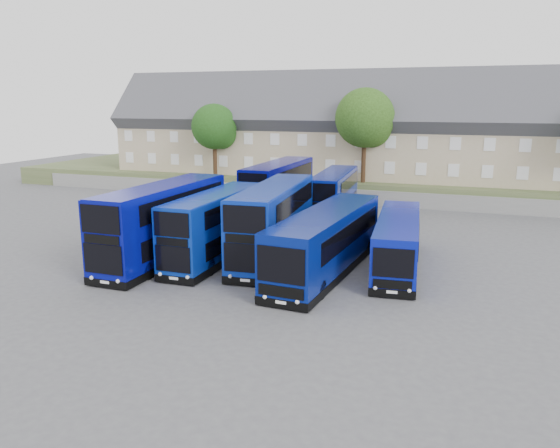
% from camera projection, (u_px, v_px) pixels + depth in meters
% --- Properties ---
extents(ground, '(120.00, 120.00, 0.00)m').
position_uv_depth(ground, '(241.00, 274.00, 31.81)').
color(ground, '#4D4D52').
rests_on(ground, ground).
extents(retaining_wall, '(70.00, 0.40, 1.50)m').
position_uv_depth(retaining_wall, '(339.00, 196.00, 53.68)').
color(retaining_wall, slate).
rests_on(retaining_wall, ground).
extents(earth_bank, '(80.00, 20.00, 2.00)m').
position_uv_depth(earth_bank, '(360.00, 180.00, 62.81)').
color(earth_bank, '#495A32').
rests_on(earth_bank, ground).
extents(terrace_row, '(54.00, 10.40, 11.20)m').
position_uv_depth(terrace_row, '(354.00, 133.00, 57.91)').
color(terrace_row, tan).
rests_on(terrace_row, earth_bank).
extents(dd_front_left, '(2.84, 11.98, 4.75)m').
position_uv_depth(dd_front_left, '(163.00, 224.00, 34.13)').
color(dd_front_left, '#070B8A').
rests_on(dd_front_left, ground).
extents(dd_front_mid, '(2.53, 10.67, 4.23)m').
position_uv_depth(dd_front_mid, '(215.00, 228.00, 34.25)').
color(dd_front_mid, '#082AA0').
rests_on(dd_front_mid, ground).
extents(dd_front_right, '(3.72, 11.92, 4.67)m').
position_uv_depth(dd_front_right, '(273.00, 223.00, 34.52)').
color(dd_front_right, '#0828A4').
rests_on(dd_front_right, ground).
extents(dd_rear_left, '(2.72, 11.77, 4.67)m').
position_uv_depth(dd_rear_left, '(279.00, 191.00, 47.26)').
color(dd_rear_left, '#060877').
rests_on(dd_rear_left, ground).
extents(dd_rear_right, '(3.16, 10.69, 4.19)m').
position_uv_depth(dd_rear_right, '(334.00, 198.00, 44.79)').
color(dd_rear_right, '#07188E').
rests_on(dd_rear_right, ground).
extents(coach_east_a, '(3.71, 13.48, 3.64)m').
position_uv_depth(coach_east_a, '(326.00, 243.00, 31.80)').
color(coach_east_a, navy).
rests_on(coach_east_a, ground).
extents(coach_east_b, '(3.48, 11.54, 3.11)m').
position_uv_depth(coach_east_b, '(398.00, 243.00, 32.70)').
color(coach_east_b, '#0915A6').
rests_on(coach_east_b, ground).
extents(tree_west, '(4.80, 4.80, 7.65)m').
position_uv_depth(tree_west, '(216.00, 128.00, 57.89)').
color(tree_west, '#382314').
rests_on(tree_west, earth_bank).
extents(tree_mid, '(5.76, 5.76, 9.18)m').
position_uv_depth(tree_mid, '(367.00, 120.00, 52.84)').
color(tree_mid, '#382314').
rests_on(tree_mid, earth_bank).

